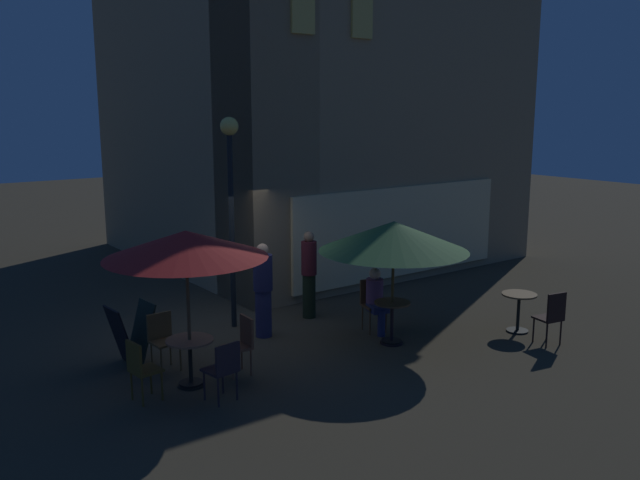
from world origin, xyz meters
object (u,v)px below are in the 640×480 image
(cafe_chair_3, at_px, (224,366))
(patron_standing_2, at_px, (263,290))
(menu_sandwich_board, at_px, (131,334))
(patio_umbrella_0, at_px, (394,236))
(cafe_chair_0, at_px, (372,300))
(patron_seated_0, at_px, (376,296))
(cafe_table_1, at_px, (190,352))
(cafe_chair_5, at_px, (552,314))
(patron_standing_1, at_px, (309,274))
(cafe_chair_4, at_px, (242,340))
(cafe_table_0, at_px, (392,315))
(cafe_chair_2, at_px, (140,366))
(cafe_chair_1, at_px, (162,336))
(patio_umbrella_1, at_px, (186,245))
(street_lamp_near_corner, at_px, (231,179))
(cafe_table_2, at_px, (519,306))

(cafe_chair_3, relative_size, patron_standing_2, 0.51)
(menu_sandwich_board, distance_m, patio_umbrella_0, 4.65)
(cafe_chair_0, relative_size, patron_seated_0, 0.79)
(cafe_table_1, xyz_separation_m, cafe_chair_5, (5.84, -2.15, 0.05))
(patron_seated_0, bearing_deg, patio_umbrella_0, 0.00)
(cafe_chair_5, relative_size, patron_seated_0, 0.80)
(cafe_chair_5, height_order, patron_standing_1, patron_standing_1)
(patio_umbrella_0, bearing_deg, cafe_chair_4, 172.36)
(cafe_table_0, distance_m, cafe_chair_0, 0.80)
(cafe_chair_0, distance_m, cafe_chair_2, 4.72)
(cafe_table_1, distance_m, patron_seated_0, 3.85)
(cafe_chair_2, bearing_deg, cafe_chair_5, -24.38)
(patio_umbrella_0, distance_m, cafe_chair_2, 4.70)
(cafe_chair_1, distance_m, cafe_chair_2, 1.24)
(patio_umbrella_1, height_order, patron_standing_1, patio_umbrella_1)
(cafe_chair_3, distance_m, patron_seated_0, 3.85)
(cafe_chair_0, height_order, patron_standing_2, patron_standing_2)
(patio_umbrella_1, bearing_deg, cafe_chair_4, -2.76)
(patio_umbrella_1, height_order, cafe_chair_5, patio_umbrella_1)
(cafe_table_1, xyz_separation_m, cafe_chair_1, (-0.05, 0.88, 0.03))
(menu_sandwich_board, distance_m, patron_standing_2, 2.46)
(patron_standing_2, bearing_deg, cafe_table_0, -68.16)
(cafe_chair_1, bearing_deg, patron_standing_2, 96.67)
(patio_umbrella_0, bearing_deg, patron_standing_2, 133.93)
(patron_standing_1, bearing_deg, cafe_chair_4, 153.46)
(patron_standing_2, bearing_deg, cafe_chair_4, -154.68)
(cafe_chair_3, bearing_deg, cafe_chair_4, -53.18)
(patio_umbrella_1, relative_size, cafe_chair_3, 2.70)
(street_lamp_near_corner, bearing_deg, cafe_table_0, -54.53)
(menu_sandwich_board, relative_size, patio_umbrella_0, 0.38)
(street_lamp_near_corner, distance_m, menu_sandwich_board, 3.30)
(patio_umbrella_1, bearing_deg, patron_standing_2, 31.41)
(cafe_table_1, relative_size, cafe_chair_4, 0.80)
(patio_umbrella_1, relative_size, patron_seated_0, 1.96)
(cafe_table_0, relative_size, patron_seated_0, 0.63)
(cafe_table_1, height_order, patron_seated_0, patron_seated_0)
(cafe_chair_0, relative_size, cafe_chair_5, 0.99)
(cafe_chair_0, xyz_separation_m, cafe_chair_2, (-4.69, -0.46, -0.04))
(cafe_chair_1, relative_size, patron_standing_2, 0.52)
(cafe_chair_1, height_order, cafe_chair_5, cafe_chair_5)
(patio_umbrella_0, relative_size, patio_umbrella_1, 1.09)
(cafe_table_2, bearing_deg, patron_standing_2, 146.61)
(cafe_chair_1, xyz_separation_m, cafe_chair_5, (5.90, -3.03, 0.03))
(cafe_chair_0, xyz_separation_m, patron_standing_1, (-0.50, 1.32, 0.31))
(cafe_chair_1, relative_size, patron_seated_0, 0.74)
(patio_umbrella_0, relative_size, patron_seated_0, 2.14)
(cafe_chair_2, distance_m, patron_seated_0, 4.67)
(menu_sandwich_board, relative_size, cafe_chair_2, 1.08)
(cafe_chair_2, bearing_deg, cafe_chair_1, 45.01)
(cafe_chair_1, relative_size, cafe_chair_4, 0.99)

